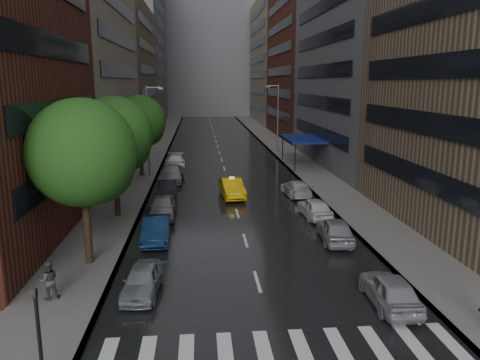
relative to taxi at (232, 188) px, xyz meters
name	(u,v)px	position (x,y,z in m)	size (l,w,h in m)	color
ground	(270,323)	(0.05, -20.97, -0.79)	(220.00, 220.00, 0.00)	gray
road	(218,149)	(0.05, 29.03, -0.79)	(14.00, 140.00, 0.01)	black
sidewalk_left	(155,149)	(-8.95, 29.03, -0.72)	(4.00, 140.00, 0.15)	gray
sidewalk_right	(280,147)	(9.05, 29.03, -0.72)	(4.00, 140.00, 0.15)	gray
crosswalk	(283,350)	(0.25, -22.97, -0.78)	(13.15, 2.80, 0.01)	silver
buildings_left	(117,38)	(-14.95, 37.82, 15.20)	(8.00, 108.00, 38.00)	maroon
buildings_right	(312,45)	(15.05, 35.73, 14.24)	(8.05, 109.10, 36.00)	#937A5B
building_far	(208,58)	(0.05, 97.03, 15.21)	(40.00, 14.00, 32.00)	slate
tree_near	(82,153)	(-8.55, -14.11, 5.21)	(5.51, 5.51, 8.78)	#382619
tree_mid	(114,135)	(-8.55, -5.16, 5.10)	(5.40, 5.40, 8.60)	#382619
tree_far	(140,121)	(-8.55, 9.41, 4.85)	(5.18, 5.18, 8.25)	#382619
taxi	(232,188)	(0.00, 0.00, 0.00)	(1.68, 4.81, 1.59)	#E7B00C
parked_cars_left	(168,189)	(-5.35, 0.16, -0.05)	(2.45, 36.02, 1.55)	gray
parked_cars_right	(325,220)	(5.45, -9.41, -0.08)	(2.21, 24.43, 1.49)	#A09FA4
ped_black_umbrella	(48,273)	(-9.33, -18.28, 0.59)	(1.04, 0.98, 2.09)	#424247
traffic_light	(39,331)	(-7.55, -24.81, 1.44)	(0.18, 0.15, 3.45)	black
street_lamp_left	(148,129)	(-7.67, 9.03, 4.10)	(1.74, 0.22, 9.00)	gray
street_lamp_right	(277,117)	(7.77, 24.03, 4.10)	(1.74, 0.22, 9.00)	gray
awning	(302,139)	(9.04, 14.03, 2.34)	(4.00, 8.00, 3.12)	navy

